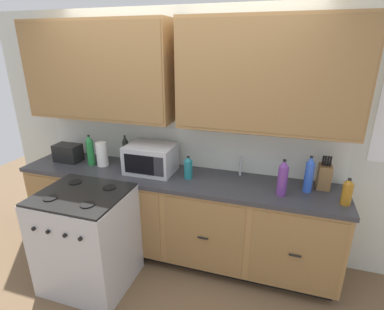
% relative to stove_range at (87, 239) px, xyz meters
% --- Properties ---
extents(ground_plane, '(8.00, 8.00, 0.00)m').
position_rel_stove_range_xyz_m(ground_plane, '(0.61, 0.33, -0.47)').
color(ground_plane, brown).
extents(wall_unit, '(4.40, 0.40, 2.48)m').
position_rel_stove_range_xyz_m(wall_unit, '(0.61, 0.83, 1.19)').
color(wall_unit, silver).
rests_on(wall_unit, ground_plane).
extents(counter_run, '(3.23, 0.64, 0.92)m').
position_rel_stove_range_xyz_m(counter_run, '(0.61, 0.63, 0.00)').
color(counter_run, black).
rests_on(counter_run, ground_plane).
extents(stove_range, '(0.76, 0.68, 0.95)m').
position_rel_stove_range_xyz_m(stove_range, '(0.00, 0.00, 0.00)').
color(stove_range, '#B7B7BC').
rests_on(stove_range, ground_plane).
extents(microwave, '(0.48, 0.37, 0.28)m').
position_rel_stove_range_xyz_m(microwave, '(0.36, 0.66, 0.59)').
color(microwave, '#B7B7BC').
rests_on(microwave, counter_run).
extents(toaster, '(0.28, 0.18, 0.19)m').
position_rel_stove_range_xyz_m(toaster, '(-0.64, 0.65, 0.54)').
color(toaster, black).
rests_on(toaster, counter_run).
extents(knife_block, '(0.11, 0.14, 0.31)m').
position_rel_stove_range_xyz_m(knife_block, '(2.00, 0.78, 0.56)').
color(knife_block, olive).
rests_on(knife_block, counter_run).
extents(sink_faucet, '(0.02, 0.02, 0.20)m').
position_rel_stove_range_xyz_m(sink_faucet, '(1.24, 0.84, 0.55)').
color(sink_faucet, '#B2B5BA').
rests_on(sink_faucet, counter_run).
extents(paper_towel_roll, '(0.12, 0.12, 0.26)m').
position_rel_stove_range_xyz_m(paper_towel_roll, '(-0.20, 0.65, 0.58)').
color(paper_towel_roll, white).
rests_on(paper_towel_roll, counter_run).
extents(bottle_teal, '(0.08, 0.08, 0.23)m').
position_rel_stove_range_xyz_m(bottle_teal, '(0.77, 0.62, 0.56)').
color(bottle_teal, '#1E707A').
rests_on(bottle_teal, counter_run).
extents(bottle_green, '(0.08, 0.08, 0.33)m').
position_rel_stove_range_xyz_m(bottle_green, '(-0.34, 0.64, 0.61)').
color(bottle_green, '#237A38').
rests_on(bottle_green, counter_run).
extents(bottle_violet, '(0.08, 0.08, 0.33)m').
position_rel_stove_range_xyz_m(bottle_violet, '(1.64, 0.53, 0.61)').
color(bottle_violet, '#663384').
rests_on(bottle_violet, counter_run).
extents(bottle_amber, '(0.08, 0.08, 0.23)m').
position_rel_stove_range_xyz_m(bottle_amber, '(2.15, 0.52, 0.56)').
color(bottle_amber, '#9E6619').
rests_on(bottle_amber, counter_run).
extents(bottle_blue, '(0.07, 0.07, 0.33)m').
position_rel_stove_range_xyz_m(bottle_blue, '(1.86, 0.67, 0.61)').
color(bottle_blue, blue).
rests_on(bottle_blue, counter_run).
extents(bottle_dark, '(0.06, 0.06, 0.32)m').
position_rel_stove_range_xyz_m(bottle_dark, '(0.01, 0.78, 0.60)').
color(bottle_dark, black).
rests_on(bottle_dark, counter_run).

